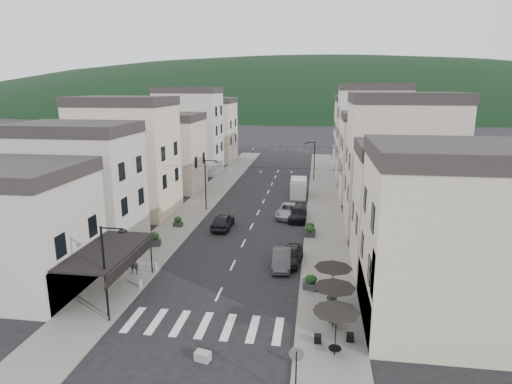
{
  "coord_description": "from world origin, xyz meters",
  "views": [
    {
      "loc": [
        6.38,
        -20.44,
        14.0
      ],
      "look_at": [
        0.37,
        21.67,
        3.5
      ],
      "focal_mm": 30.0,
      "sensor_mm": 36.0,
      "label": 1
    }
  ],
  "objects_px": {
    "parked_car_e": "(223,221)",
    "pedestrian_a": "(134,262)",
    "parked_car_d": "(298,214)",
    "parked_car_c": "(289,210)",
    "parked_car_b": "(282,259)",
    "parked_car_a": "(291,255)",
    "pedestrian_b": "(129,245)",
    "delivery_van": "(299,187)"
  },
  "relations": [
    {
      "from": "parked_car_e",
      "to": "pedestrian_a",
      "type": "relative_size",
      "value": 2.39
    },
    {
      "from": "pedestrian_a",
      "to": "parked_car_d",
      "type": "bearing_deg",
      "value": 45.45
    },
    {
      "from": "parked_car_c",
      "to": "parked_car_e",
      "type": "xyz_separation_m",
      "value": [
        -6.38,
        -4.99,
        0.06
      ]
    },
    {
      "from": "parked_car_c",
      "to": "pedestrian_a",
      "type": "distance_m",
      "value": 19.94
    },
    {
      "from": "parked_car_b",
      "to": "parked_car_a",
      "type": "bearing_deg",
      "value": 49.85
    },
    {
      "from": "parked_car_d",
      "to": "pedestrian_b",
      "type": "bearing_deg",
      "value": -138.27
    },
    {
      "from": "parked_car_d",
      "to": "parked_car_c",
      "type": "bearing_deg",
      "value": 136.35
    },
    {
      "from": "parked_car_a",
      "to": "pedestrian_a",
      "type": "relative_size",
      "value": 2.16
    },
    {
      "from": "parked_car_c",
      "to": "parked_car_e",
      "type": "height_order",
      "value": "parked_car_e"
    },
    {
      "from": "parked_car_a",
      "to": "parked_car_d",
      "type": "height_order",
      "value": "parked_car_a"
    },
    {
      "from": "parked_car_c",
      "to": "parked_car_e",
      "type": "distance_m",
      "value": 8.1
    },
    {
      "from": "parked_car_d",
      "to": "pedestrian_a",
      "type": "height_order",
      "value": "pedestrian_a"
    },
    {
      "from": "pedestrian_b",
      "to": "parked_car_d",
      "type": "bearing_deg",
      "value": 43.23
    },
    {
      "from": "parked_car_b",
      "to": "pedestrian_b",
      "type": "xyz_separation_m",
      "value": [
        -13.12,
        0.66,
        0.23
      ]
    },
    {
      "from": "parked_car_d",
      "to": "parked_car_e",
      "type": "distance_m",
      "value": 8.41
    },
    {
      "from": "parked_car_c",
      "to": "pedestrian_a",
      "type": "bearing_deg",
      "value": -115.91
    },
    {
      "from": "parked_car_a",
      "to": "pedestrian_b",
      "type": "bearing_deg",
      "value": -172.43
    },
    {
      "from": "parked_car_c",
      "to": "pedestrian_b",
      "type": "xyz_separation_m",
      "value": [
        -12.78,
        -13.1,
        0.2
      ]
    },
    {
      "from": "delivery_van",
      "to": "pedestrian_b",
      "type": "distance_m",
      "value": 26.23
    },
    {
      "from": "parked_car_c",
      "to": "delivery_van",
      "type": "bearing_deg",
      "value": 92.43
    },
    {
      "from": "parked_car_a",
      "to": "parked_car_c",
      "type": "bearing_deg",
      "value": 101.15
    },
    {
      "from": "parked_car_b",
      "to": "parked_car_d",
      "type": "bearing_deg",
      "value": 83.88
    },
    {
      "from": "parked_car_e",
      "to": "parked_car_d",
      "type": "bearing_deg",
      "value": -151.8
    },
    {
      "from": "parked_car_b",
      "to": "pedestrian_a",
      "type": "bearing_deg",
      "value": -167.16
    },
    {
      "from": "pedestrian_b",
      "to": "parked_car_b",
      "type": "bearing_deg",
      "value": -0.92
    },
    {
      "from": "parked_car_c",
      "to": "pedestrian_a",
      "type": "xyz_separation_m",
      "value": [
        -10.6,
        -16.88,
        0.36
      ]
    },
    {
      "from": "parked_car_b",
      "to": "pedestrian_a",
      "type": "distance_m",
      "value": 11.39
    },
    {
      "from": "parked_car_a",
      "to": "parked_car_e",
      "type": "relative_size",
      "value": 0.9
    },
    {
      "from": "pedestrian_b",
      "to": "pedestrian_a",
      "type": "bearing_deg",
      "value": -58.1
    },
    {
      "from": "parked_car_b",
      "to": "pedestrian_b",
      "type": "bearing_deg",
      "value": 174.02
    },
    {
      "from": "pedestrian_a",
      "to": "delivery_van",
      "type": "bearing_deg",
      "value": 58.55
    },
    {
      "from": "parked_car_b",
      "to": "parked_car_c",
      "type": "distance_m",
      "value": 13.76
    },
    {
      "from": "parked_car_c",
      "to": "parked_car_a",
      "type": "bearing_deg",
      "value": -79.24
    },
    {
      "from": "parked_car_a",
      "to": "delivery_van",
      "type": "xyz_separation_m",
      "value": [
        -0.4,
        22.31,
        0.51
      ]
    },
    {
      "from": "parked_car_c",
      "to": "pedestrian_b",
      "type": "distance_m",
      "value": 18.3
    },
    {
      "from": "pedestrian_a",
      "to": "pedestrian_b",
      "type": "height_order",
      "value": "pedestrian_a"
    },
    {
      "from": "pedestrian_a",
      "to": "pedestrian_b",
      "type": "xyz_separation_m",
      "value": [
        -2.18,
        3.79,
        -0.16
      ]
    },
    {
      "from": "pedestrian_a",
      "to": "parked_car_a",
      "type": "bearing_deg",
      "value": 10.71
    },
    {
      "from": "parked_car_a",
      "to": "parked_car_c",
      "type": "relative_size",
      "value": 0.8
    },
    {
      "from": "delivery_van",
      "to": "pedestrian_b",
      "type": "relative_size",
      "value": 3.28
    },
    {
      "from": "parked_car_b",
      "to": "parked_car_d",
      "type": "relative_size",
      "value": 0.9
    },
    {
      "from": "parked_car_b",
      "to": "parked_car_c",
      "type": "bearing_deg",
      "value": 88.36
    }
  ]
}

